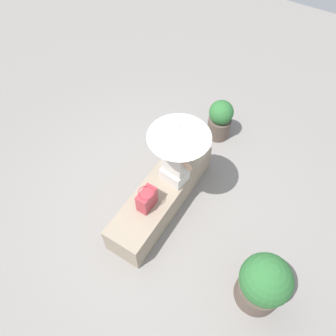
# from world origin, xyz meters

# --- Properties ---
(ground_plane) EXTENTS (14.00, 14.00, 0.00)m
(ground_plane) POSITION_xyz_m (0.00, 0.00, 0.00)
(ground_plane) COLOR gray
(stone_bench) EXTENTS (2.03, 0.55, 0.49)m
(stone_bench) POSITION_xyz_m (0.00, 0.00, 0.24)
(stone_bench) COLOR gray
(stone_bench) RESTS_ON ground
(person_seated) EXTENTS (0.31, 0.49, 0.90)m
(person_seated) POSITION_xyz_m (0.22, -0.08, 0.88)
(person_seated) COLOR beige
(person_seated) RESTS_ON stone_bench
(parasol) EXTENTS (0.81, 0.81, 1.11)m
(parasol) POSITION_xyz_m (0.25, -0.12, 1.47)
(parasol) COLOR #B7B7BC
(parasol) RESTS_ON stone_bench
(handbag_black) EXTENTS (0.29, 0.21, 0.33)m
(handbag_black) POSITION_xyz_m (-0.35, 0.00, 0.65)
(handbag_black) COLOR #B2333D
(handbag_black) RESTS_ON stone_bench
(magazine) EXTENTS (0.29, 0.21, 0.01)m
(magazine) POSITION_xyz_m (0.67, -0.02, 0.50)
(magazine) COLOR gold
(magazine) RESTS_ON stone_bench
(planter_near) EXTENTS (0.41, 0.41, 0.75)m
(planter_near) POSITION_xyz_m (1.74, -0.06, 0.38)
(planter_near) COLOR brown
(planter_near) RESTS_ON ground
(planter_far) EXTENTS (0.62, 0.62, 0.91)m
(planter_far) POSITION_xyz_m (-0.49, -1.75, 0.46)
(planter_far) COLOR brown
(planter_far) RESTS_ON ground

